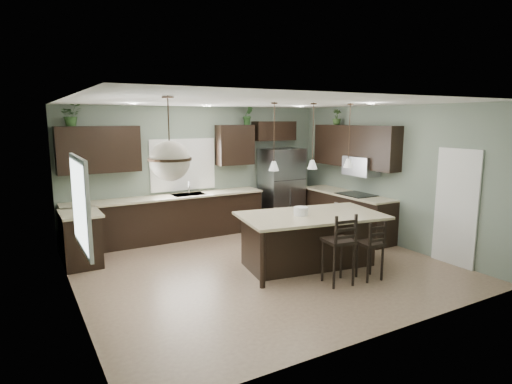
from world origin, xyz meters
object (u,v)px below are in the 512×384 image
object	(u,v)px
kitchen_island	(311,240)
bar_stool_center	(338,249)
bar_stool_right	(370,250)
refrigerator	(281,188)
serving_dish	(301,211)
plant_back_left	(71,115)

from	to	relation	value
kitchen_island	bar_stool_center	bearing A→B (deg)	-88.96
bar_stool_center	bar_stool_right	distance (m)	0.58
refrigerator	serving_dish	distance (m)	2.94
refrigerator	bar_stool_center	bearing A→B (deg)	-109.64
bar_stool_right	plant_back_left	world-z (taller)	plant_back_left
refrigerator	serving_dish	bearing A→B (deg)	-116.85
refrigerator	kitchen_island	world-z (taller)	refrigerator
kitchen_island	serving_dish	bearing A→B (deg)	180.00
plant_back_left	bar_stool_right	bearing A→B (deg)	-45.76
bar_stool_center	kitchen_island	bearing A→B (deg)	89.90
refrigerator	plant_back_left	size ratio (longest dim) A/B	4.46
bar_stool_center	serving_dish	bearing A→B (deg)	102.76
refrigerator	bar_stool_center	distance (m)	3.75
bar_stool_center	plant_back_left	bearing A→B (deg)	138.52
serving_dish	bar_stool_center	bearing A→B (deg)	-85.43
refrigerator	serving_dish	world-z (taller)	refrigerator
kitchen_island	bar_stool_right	xyz separation A→B (m)	(0.44, -0.96, 0.02)
refrigerator	bar_stool_right	size ratio (longest dim) A/B	1.91
kitchen_island	serving_dish	world-z (taller)	serving_dish
serving_dish	bar_stool_center	distance (m)	0.99
refrigerator	bar_stool_center	size ratio (longest dim) A/B	1.63
refrigerator	bar_stool_right	bearing A→B (deg)	-100.74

